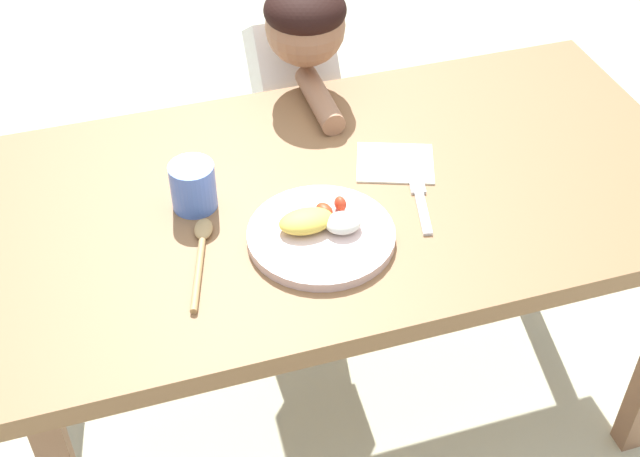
% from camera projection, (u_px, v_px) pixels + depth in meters
% --- Properties ---
extents(ground_plane, '(8.00, 8.00, 0.00)m').
position_uv_depth(ground_plane, '(342.00, 407.00, 2.08)').
color(ground_plane, beige).
extents(dining_table, '(1.36, 0.72, 0.68)m').
position_uv_depth(dining_table, '(347.00, 214.00, 1.67)').
color(dining_table, olive).
rests_on(dining_table, ground_plane).
extents(plate, '(0.26, 0.26, 0.05)m').
position_uv_depth(plate, '(321.00, 232.00, 1.51)').
color(plate, beige).
rests_on(plate, dining_table).
extents(fork, '(0.06, 0.19, 0.01)m').
position_uv_depth(fork, '(421.00, 202.00, 1.59)').
color(fork, silver).
rests_on(fork, dining_table).
extents(spoon, '(0.08, 0.22, 0.01)m').
position_uv_depth(spoon, '(201.00, 250.00, 1.49)').
color(spoon, tan).
rests_on(spoon, dining_table).
extents(drinking_cup, '(0.08, 0.08, 0.09)m').
position_uv_depth(drinking_cup, '(193.00, 186.00, 1.56)').
color(drinking_cup, '#527CE2').
rests_on(drinking_cup, dining_table).
extents(person, '(0.18, 0.44, 0.91)m').
position_uv_depth(person, '(296.00, 127.00, 2.07)').
color(person, '#403A5E').
rests_on(person, ground_plane).
extents(napkin, '(0.18, 0.17, 0.00)m').
position_uv_depth(napkin, '(395.00, 163.00, 1.68)').
color(napkin, white).
rests_on(napkin, dining_table).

